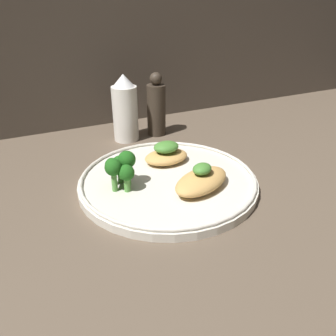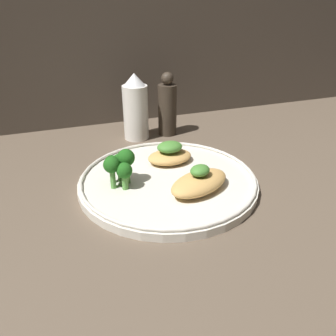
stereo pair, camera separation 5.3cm
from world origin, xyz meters
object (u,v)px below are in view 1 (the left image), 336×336
at_px(plate, 168,180).
at_px(pepper_grinder, 156,108).
at_px(broccoli_bunch, 121,167).
at_px(sauce_bottle, 125,109).

distance_m(plate, pepper_grinder, 0.26).
distance_m(plate, broccoli_bunch, 0.09).
xyz_separation_m(sauce_bottle, pepper_grinder, (0.08, 0.00, -0.01)).
bearing_deg(broccoli_bunch, sauce_bottle, 68.71).
height_order(broccoli_bunch, sauce_bottle, sauce_bottle).
relative_size(plate, sauce_bottle, 2.06).
relative_size(broccoli_bunch, sauce_bottle, 0.41).
bearing_deg(broccoli_bunch, pepper_grinder, 53.94).
bearing_deg(plate, pepper_grinder, 70.39).
height_order(plate, pepper_grinder, pepper_grinder).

